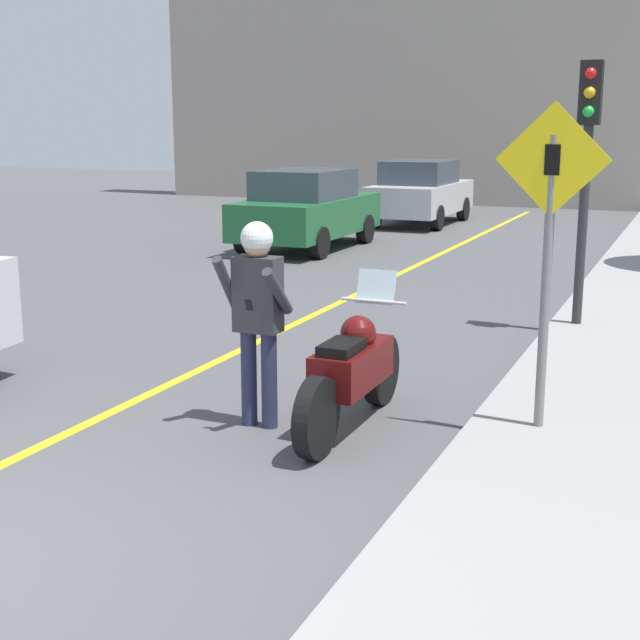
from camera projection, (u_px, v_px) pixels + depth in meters
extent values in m
cube|color=yellow|center=(255.00, 343.00, 10.87)|extent=(0.12, 36.00, 0.01)
cube|color=gray|center=(568.00, 47.00, 27.52)|extent=(28.00, 1.20, 9.86)
cylinder|color=black|center=(316.00, 418.00, 7.08)|extent=(0.14, 0.67, 0.67)
cylinder|color=black|center=(381.00, 370.00, 8.47)|extent=(0.14, 0.67, 0.67)
cube|color=#510C0C|center=(352.00, 366.00, 7.72)|extent=(0.40, 1.06, 0.36)
sphere|color=#510C0C|center=(358.00, 334.00, 7.80)|extent=(0.32, 0.32, 0.32)
cube|color=black|center=(342.00, 348.00, 7.46)|extent=(0.28, 0.48, 0.10)
cylinder|color=silver|center=(374.00, 301.00, 8.10)|extent=(0.62, 0.03, 0.03)
cube|color=silver|center=(376.00, 287.00, 8.13)|extent=(0.36, 0.12, 0.31)
cylinder|color=#282D4C|center=(249.00, 378.00, 7.86)|extent=(0.14, 0.14, 0.86)
cylinder|color=#282D4C|center=(269.00, 380.00, 7.78)|extent=(0.14, 0.14, 0.86)
cube|color=#333338|center=(258.00, 294.00, 7.66)|extent=(0.40, 0.22, 0.66)
cylinder|color=#333338|center=(226.00, 283.00, 7.64)|extent=(0.09, 0.39, 0.51)
cylinder|color=#333338|center=(278.00, 291.00, 7.44)|extent=(0.09, 0.46, 0.46)
sphere|color=tan|center=(257.00, 244.00, 7.56)|extent=(0.24, 0.24, 0.24)
sphere|color=white|center=(257.00, 238.00, 7.55)|extent=(0.28, 0.28, 0.28)
cube|color=black|center=(249.00, 305.00, 7.39)|extent=(0.06, 0.05, 0.11)
cylinder|color=slate|center=(546.00, 285.00, 7.25)|extent=(0.08, 0.08, 2.40)
cube|color=yellow|center=(553.00, 160.00, 7.02)|extent=(0.91, 0.02, 0.91)
cube|color=black|center=(552.00, 160.00, 7.00)|extent=(0.12, 0.01, 0.24)
cylinder|color=#2D2D30|center=(584.00, 196.00, 11.02)|extent=(0.12, 0.12, 3.23)
cube|color=black|center=(591.00, 93.00, 10.73)|extent=(0.26, 0.22, 0.76)
sphere|color=red|center=(591.00, 73.00, 10.58)|extent=(0.14, 0.14, 0.14)
sphere|color=gold|center=(590.00, 93.00, 10.62)|extent=(0.14, 0.14, 0.14)
sphere|color=green|center=(588.00, 111.00, 10.67)|extent=(0.14, 0.14, 0.14)
cylinder|color=black|center=(298.00, 226.00, 20.54)|extent=(0.22, 0.64, 0.64)
cylinder|color=black|center=(365.00, 229.00, 19.90)|extent=(0.22, 0.64, 0.64)
cylinder|color=black|center=(245.00, 239.00, 18.21)|extent=(0.22, 0.64, 0.64)
cylinder|color=black|center=(319.00, 243.00, 17.57)|extent=(0.22, 0.64, 0.64)
cube|color=#1E6033|center=(308.00, 216.00, 18.97)|extent=(1.80, 4.20, 0.76)
cube|color=#38424C|center=(304.00, 184.00, 18.68)|extent=(1.58, 2.18, 0.60)
cylinder|color=black|center=(406.00, 207.00, 25.20)|extent=(0.22, 0.64, 0.64)
cylinder|color=black|center=(463.00, 209.00, 24.56)|extent=(0.22, 0.64, 0.64)
cylinder|color=black|center=(375.00, 215.00, 22.86)|extent=(0.22, 0.64, 0.64)
cylinder|color=black|center=(437.00, 218.00, 22.22)|extent=(0.22, 0.64, 0.64)
cube|color=silver|center=(421.00, 198.00, 23.63)|extent=(1.80, 4.20, 0.76)
cube|color=#38424C|center=(420.00, 172.00, 23.33)|extent=(1.58, 2.18, 0.60)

